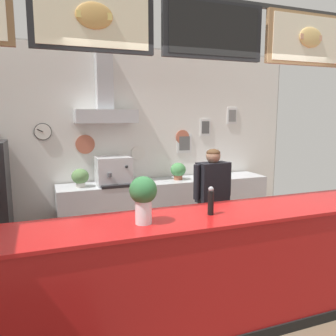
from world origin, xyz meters
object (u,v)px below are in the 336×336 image
(potted_oregano, at_px, (80,177))
(pepper_grinder, at_px, (211,201))
(espresso_machine, at_px, (113,171))
(basil_vase, at_px, (143,197))
(potted_thyme, at_px, (178,170))
(shop_worker, at_px, (212,204))

(potted_oregano, xyz_separation_m, pepper_grinder, (0.83, -2.43, 0.16))
(espresso_machine, xyz_separation_m, basil_vase, (-0.27, -2.47, 0.20))
(potted_thyme, relative_size, pepper_grinder, 1.10)
(espresso_machine, xyz_separation_m, potted_thyme, (1.05, 0.01, -0.05))
(espresso_machine, relative_size, basil_vase, 1.33)
(potted_thyme, bearing_deg, shop_worker, -91.75)
(espresso_machine, height_order, potted_oregano, espresso_machine)
(pepper_grinder, bearing_deg, potted_oregano, 108.89)
(potted_oregano, relative_size, pepper_grinder, 1.08)
(espresso_machine, distance_m, pepper_grinder, 2.47)
(espresso_machine, relative_size, potted_oregano, 1.88)
(potted_oregano, bearing_deg, basil_vase, -84.83)
(shop_worker, xyz_separation_m, espresso_machine, (-1.02, 1.23, 0.29))
(shop_worker, distance_m, espresso_machine, 1.62)
(potted_thyme, xyz_separation_m, pepper_grinder, (-0.71, -2.46, 0.16))
(shop_worker, bearing_deg, potted_oregano, -44.30)
(shop_worker, bearing_deg, basil_vase, 38.70)
(potted_oregano, distance_m, pepper_grinder, 2.58)
(potted_thyme, bearing_deg, basil_vase, -118.02)
(espresso_machine, height_order, basil_vase, basil_vase)
(shop_worker, relative_size, basil_vase, 3.98)
(pepper_grinder, bearing_deg, potted_thyme, 73.89)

